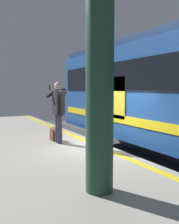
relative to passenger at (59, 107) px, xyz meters
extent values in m
plane|color=#3D3D3F|center=(-0.75, -1.10, -2.00)|extent=(25.78, 25.78, 0.00)
cube|color=#9E998E|center=(-0.75, 1.11, -1.52)|extent=(17.19, 4.43, 0.96)
cube|color=yellow|center=(-0.75, -0.80, -1.04)|extent=(16.85, 0.16, 0.01)
cube|color=slate|center=(-0.75, -2.63, -1.92)|extent=(22.35, 0.08, 0.16)
cube|color=black|center=(-2.19, -1.83, 0.90)|extent=(11.91, 0.03, 0.90)
cube|color=yellow|center=(-2.19, -1.83, -0.40)|extent=(11.91, 0.03, 0.24)
cube|color=gold|center=(0.00, -1.83, 0.25)|extent=(1.34, 0.02, 1.29)
cylinder|color=black|center=(1.88, -2.15, -1.42)|extent=(0.84, 0.12, 0.84)
cylinder|color=black|center=(1.88, -4.54, -1.42)|extent=(0.84, 0.12, 0.84)
cylinder|color=#383347|center=(-0.09, 0.01, -0.62)|extent=(0.14, 0.14, 0.84)
cylinder|color=#383347|center=(0.09, 0.01, -0.62)|extent=(0.14, 0.14, 0.84)
cube|color=black|center=(0.00, 0.01, 0.13)|extent=(0.40, 0.24, 0.66)
sphere|color=black|center=(0.00, -0.15, 0.44)|extent=(0.20, 0.20, 0.20)
sphere|color=beige|center=(0.00, 0.01, 0.61)|extent=(0.22, 0.22, 0.22)
cylinder|color=black|center=(-0.25, 0.01, 0.07)|extent=(0.09, 0.09, 0.59)
cylinder|color=black|center=(0.23, 0.09, 0.41)|extent=(0.09, 0.42, 0.33)
cube|color=black|center=(0.23, 0.19, 0.57)|extent=(0.07, 0.02, 0.15)
cube|color=#59331E|center=(0.42, 0.00, -0.88)|extent=(0.31, 0.20, 0.32)
torus|color=#59331E|center=(0.42, 0.00, -0.66)|extent=(0.28, 0.28, 0.02)
cylinder|color=#1E3F2D|center=(-3.54, 0.65, 0.90)|extent=(0.42, 0.42, 3.88)
camera|label=1|loc=(-6.83, 2.50, 0.53)|focal=40.53mm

